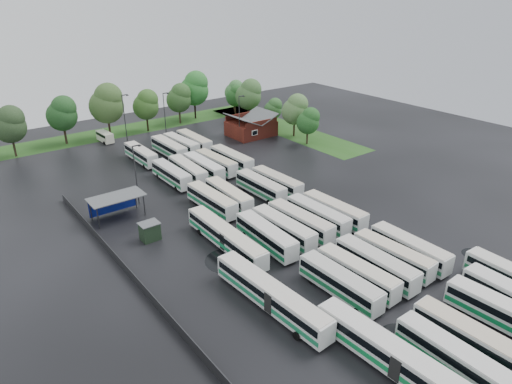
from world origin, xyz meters
TOP-DOWN VIEW (x-y plane):
  - ground at (0.00, 0.00)m, footprint 160.00×160.00m
  - brick_building at (24.00, 42.77)m, footprint 10.07×8.60m
  - wash_shed at (-17.20, 22.02)m, footprint 8.20×4.20m
  - utility_hut at (-16.20, 12.60)m, footprint 2.70×2.20m
  - grass_strip_north at (2.00, 64.80)m, footprint 80.00×10.00m
  - grass_strip_east at (34.00, 42.80)m, footprint 10.00×50.00m
  - west_fence at (-22.20, 8.00)m, footprint 0.10×50.00m
  - bus_r0c0 at (-4.56, -26.29)m, footprint 2.40×10.92m
  - bus_r0c1 at (-1.12, -26.08)m, footprint 2.70×11.29m
  - bus_r0c3 at (5.07, -25.92)m, footprint 2.89×11.25m
  - bus_r1c0 at (-4.40, -12.22)m, footprint 2.49×11.15m
  - bus_r1c1 at (-1.34, -12.13)m, footprint 2.71×11.01m
  - bus_r1c2 at (1.86, -12.30)m, footprint 2.45×11.37m
  - bus_r1c3 at (5.20, -12.26)m, footprint 2.79×10.92m
  - bus_r1c4 at (8.27, -12.53)m, footprint 2.52×11.12m
  - bus_r2c0 at (-4.48, 1.23)m, footprint 2.95×11.45m
  - bus_r2c1 at (-1.35, 1.36)m, footprint 2.57×11.36m
  - bus_r2c2 at (1.86, 1.33)m, footprint 2.85×11.53m
  - bus_r2c3 at (5.32, 1.32)m, footprint 2.62×11.24m
  - bus_r2c4 at (8.31, 0.88)m, footprint 2.77×11.26m
  - bus_r3c0 at (-4.42, 15.09)m, footprint 2.62×11.23m
  - bus_r3c1 at (-1.27, 15.00)m, footprint 2.78×11.22m
  - bus_r3c3 at (5.08, 14.74)m, footprint 2.43×11.07m
  - bus_r3c4 at (8.39, 14.46)m, footprint 2.66×11.08m
  - bus_r4c0 at (-4.34, 28.69)m, footprint 2.39×11.00m
  - bus_r4c1 at (-1.13, 28.46)m, footprint 2.95×11.42m
  - bus_r4c2 at (2.01, 28.14)m, footprint 2.44×11.33m
  - bus_r4c3 at (5.14, 28.73)m, footprint 2.79×11.07m
  - bus_r4c4 at (8.59, 28.48)m, footprint 2.55×11.44m
  - bus_r5c0 at (-4.26, 41.82)m, footprint 2.40×10.89m
  - bus_r5c2 at (1.93, 41.68)m, footprint 2.56×11.44m
  - bus_r5c3 at (5.14, 42.34)m, footprint 2.90×11.22m
  - bus_r5c4 at (8.26, 42.30)m, footprint 2.54×11.44m
  - artic_bus_west_a at (-8.96, -23.22)m, footprint 3.14×17.08m
  - artic_bus_west_b at (-9.00, 4.28)m, footprint 2.56×16.41m
  - artic_bus_west_c at (-12.14, -9.26)m, footprint 3.08×16.85m
  - minibus at (-5.27, 58.94)m, footprint 2.32×5.41m
  - tree_north_0 at (-23.44, 60.77)m, footprint 6.52×6.52m
  - tree_north_1 at (-12.50, 62.82)m, footprint 6.57×6.57m
  - tree_north_2 at (-3.07, 60.85)m, footprint 7.72×7.72m
  - tree_north_3 at (6.29, 60.78)m, footprint 6.16×6.16m
  - tree_north_4 at (15.84, 62.00)m, footprint 6.21×6.21m
  - tree_north_5 at (21.34, 63.65)m, footprint 7.56×7.56m
  - tree_north_6 at (34.04, 63.81)m, footprint 5.27×5.27m
  - tree_east_0 at (30.38, 30.03)m, footprint 5.00×5.00m
  - tree_east_1 at (31.84, 36.06)m, footprint 6.07×6.07m
  - tree_east_2 at (32.53, 44.92)m, footprint 4.46×4.44m
  - tree_east_3 at (31.07, 53.01)m, footprint 6.64×6.64m
  - tree_east_4 at (32.02, 60.42)m, footprint 4.91×4.91m
  - lamp_post_ne at (19.43, 40.85)m, footprint 1.60×0.31m
  - lamp_post_nw at (-12.50, 24.43)m, footprint 1.53×0.30m
  - lamp_post_back_w at (-1.04, 56.29)m, footprint 1.64×0.32m
  - lamp_post_back_e at (7.72, 54.08)m, footprint 1.58×0.31m
  - puddle_0 at (-4.52, -20.73)m, footprint 3.93×3.93m
  - puddle_1 at (8.12, -24.36)m, footprint 3.39×3.39m
  - puddle_2 at (-10.50, 1.49)m, footprint 6.22×6.22m
  - puddle_3 at (7.78, -3.63)m, footprint 2.86×2.86m
  - puddle_4 at (16.31, -17.04)m, footprint 3.06×3.06m

SIDE VIEW (x-z plane):
  - ground at x=0.00m, z-range 0.00..0.00m
  - puddle_0 at x=-4.52m, z-range 0.00..0.01m
  - puddle_1 at x=8.12m, z-range 0.00..0.01m
  - puddle_2 at x=-10.50m, z-range 0.00..0.01m
  - puddle_3 at x=7.78m, z-range 0.00..0.01m
  - puddle_4 at x=16.31m, z-range 0.00..0.01m
  - grass_strip_north at x=2.00m, z-range 0.00..0.01m
  - grass_strip_east at x=34.00m, z-range 0.00..0.01m
  - west_fence at x=-22.20m, z-range 0.00..1.20m
  - minibus at x=-5.27m, z-range 0.13..2.44m
  - utility_hut at x=-16.20m, z-range 0.01..2.63m
  - bus_r1c3 at x=5.20m, z-range 0.15..3.17m
  - bus_r5c0 at x=-4.26m, z-range 0.15..3.18m
  - bus_r0c0 at x=-4.56m, z-range 0.15..3.19m
  - bus_r1c1 at x=-1.34m, z-range 0.15..3.20m
  - bus_r4c3 at x=5.14m, z-range 0.15..3.21m
  - bus_r4c0 at x=-4.34m, z-range 0.15..3.21m
  - artic_bus_west_b at x=-9.00m, z-range 0.17..3.20m
  - bus_r3c4 at x=8.39m, z-range 0.15..3.22m
  - bus_r3c3 at x=5.08m, z-range 0.15..3.23m
  - bus_r1c4 at x=8.27m, z-range 0.15..3.24m
  - bus_r5c3 at x=5.14m, z-range 0.15..3.25m
  - bus_r1c0 at x=-4.40m, z-range 0.15..3.25m
  - bus_r3c1 at x=-1.27m, z-range 0.15..3.25m
  - bus_r0c3 at x=5.07m, z-range 0.16..3.26m
  - bus_r3c0 at x=-4.42m, z-range 0.16..3.27m
  - bus_r2c4 at x=8.31m, z-range 0.16..3.27m
  - bus_r2c3 at x=5.32m, z-range 0.16..3.27m
  - bus_r0c1 at x=-1.12m, z-range 0.16..3.28m
  - artic_bus_west_c at x=-12.14m, z-range 0.17..3.28m
  - bus_r4c1 at x=-1.13m, z-range 0.16..3.31m
  - bus_r4c2 at x=2.01m, z-range 0.16..3.31m
  - bus_r2c1 at x=-1.35m, z-range 0.16..3.31m
  - bus_r2c0 at x=-4.48m, z-range 0.16..3.32m
  - bus_r1c2 at x=1.86m, z-range 0.16..3.32m
  - bus_r4c4 at x=8.59m, z-range 0.16..3.34m
  - bus_r5c2 at x=1.93m, z-range 0.16..3.34m
  - artic_bus_west_a at x=-8.96m, z-range 0.17..3.32m
  - bus_r5c4 at x=8.26m, z-range 0.16..3.34m
  - bus_r2c2 at x=1.86m, z-range 0.16..3.34m
  - brick_building at x=24.00m, z-range -0.83..4.56m
  - wash_shed at x=-17.20m, z-range 1.20..4.78m
  - tree_east_2 at x=32.53m, z-range 1.05..8.40m
  - tree_east_4 at x=32.02m, z-range 1.16..9.29m
  - tree_east_0 at x=30.38m, z-range 1.19..9.47m
  - tree_north_6 at x=34.04m, z-range 1.25..9.97m
  - lamp_post_nw at x=-12.50m, z-range 0.80..10.71m
  - lamp_post_back_e at x=7.72m, z-range 0.83..11.08m
  - lamp_post_ne at x=19.43m, z-range 0.84..11.20m
  - lamp_post_back_w at x=-1.04m, z-range 0.86..11.49m
  - tree_east_1 at x=31.84m, z-range 1.44..11.48m
  - tree_north_3 at x=6.29m, z-range 1.46..11.66m
  - tree_north_4 at x=15.84m, z-range 1.47..11.76m
  - tree_north_0 at x=-23.44m, z-range 1.55..12.34m
  - tree_north_1 at x=-12.50m, z-range 1.56..12.45m
  - tree_east_3 at x=31.07m, z-range 1.57..12.57m
  - tree_north_5 at x=21.34m, z-range 1.80..14.32m
  - tree_north_2 at x=-3.07m, z-range 1.83..14.62m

